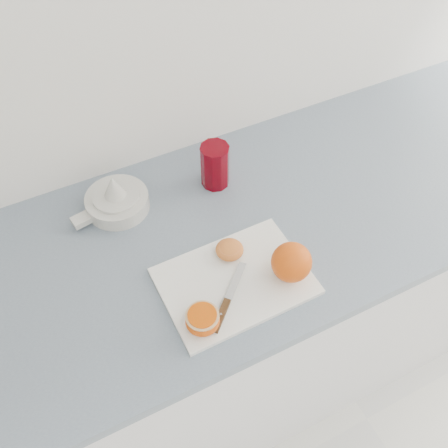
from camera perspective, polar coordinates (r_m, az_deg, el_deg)
name	(u,v)px	position (r m, az deg, el deg)	size (l,w,h in m)	color
counter	(205,327)	(1.54, -2.14, -11.67)	(2.30, 0.64, 0.89)	white
cutting_board	(235,281)	(1.09, 1.26, -6.54)	(0.32, 0.23, 0.01)	white
whole_orange	(291,262)	(1.06, 7.72, -4.35)	(0.09, 0.09, 0.09)	orange
half_orange	(203,320)	(1.01, -2.47, -10.90)	(0.07, 0.07, 0.04)	orange
squeezed_shell	(230,249)	(1.11, 0.64, -2.93)	(0.06, 0.06, 0.03)	orange
paring_knife	(224,309)	(1.04, -0.03, -9.69)	(0.14, 0.13, 0.01)	#492D11
citrus_juicer	(116,200)	(1.23, -12.22, 2.71)	(0.19, 0.15, 0.10)	white
red_tumbler	(215,167)	(1.24, -1.04, 6.55)	(0.07, 0.07, 0.12)	#63000A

